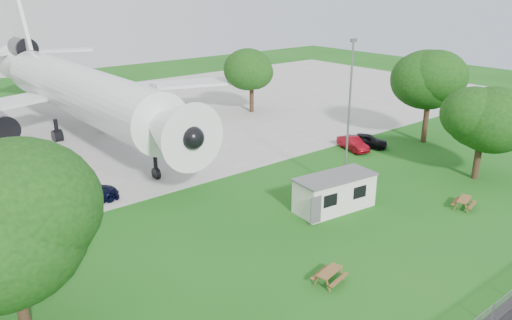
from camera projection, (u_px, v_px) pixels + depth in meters
ground at (332, 256)px, 30.73m from camera, size 160.00×160.00×0.00m
concrete_apron at (91, 127)px, 58.44m from camera, size 120.00×46.00×0.03m
airliner at (75, 88)px, 53.93m from camera, size 46.36×47.73×17.69m
site_cabin at (335, 192)px, 36.82m from camera, size 6.89×3.40×2.62m
picnic_west at (329, 282)px, 28.02m from camera, size 2.07×1.84×0.76m
picnic_east at (463, 208)px, 37.36m from camera, size 2.15×1.94×0.76m
lamp_mast at (349, 120)px, 38.16m from camera, size 0.16×0.16×12.00m
tree_west_small at (6, 217)px, 22.35m from camera, size 7.78×7.78×9.88m
tree_east_front at (483, 121)px, 41.41m from camera, size 6.65×6.65×8.45m
tree_east_back at (431, 78)px, 50.78m from camera, size 7.95×7.95×10.83m
tree_far_apron at (252, 72)px, 63.79m from camera, size 6.65×6.65×8.54m
car_ne_hatch at (367, 141)px, 51.10m from camera, size 3.36×4.41×1.40m
car_ne_sedan at (353, 144)px, 50.21m from camera, size 2.44×4.26×1.33m
car_apron_van at (83, 195)px, 37.71m from camera, size 5.43×2.33×1.56m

